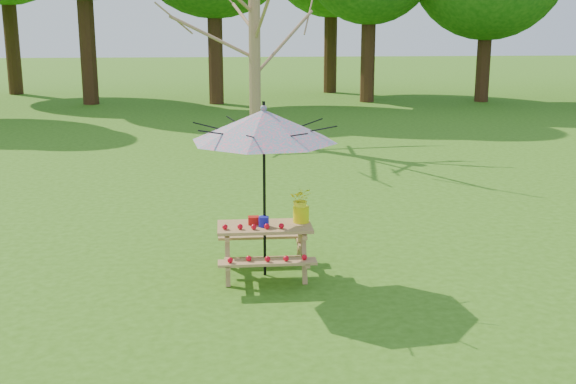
{
  "coord_description": "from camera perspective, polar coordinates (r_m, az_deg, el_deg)",
  "views": [
    {
      "loc": [
        2.14,
        -5.23,
        3.22
      ],
      "look_at": [
        2.93,
        3.6,
        1.1
      ],
      "focal_mm": 45.0,
      "sensor_mm": 36.0,
      "label": 1
    }
  ],
  "objects": [
    {
      "name": "patio_umbrella",
      "position": [
        8.94,
        -1.92,
        5.25
      ],
      "size": [
        2.26,
        2.26,
        2.25
      ],
      "color": "black",
      "rests_on": "ground"
    },
    {
      "name": "flower_bucket",
      "position": [
        9.28,
        1.05,
        -0.94
      ],
      "size": [
        0.31,
        0.28,
        0.46
      ],
      "color": "yellow",
      "rests_on": "picnic_table"
    },
    {
      "name": "produce_bins",
      "position": [
        9.22,
        -2.28,
        -2.28
      ],
      "size": [
        0.26,
        0.34,
        0.13
      ],
      "color": "red",
      "rests_on": "picnic_table"
    },
    {
      "name": "picnic_table",
      "position": [
        9.31,
        -1.85,
        -4.68
      ],
      "size": [
        1.2,
        1.32,
        0.67
      ],
      "color": "#9E7947",
      "rests_on": "ground"
    },
    {
      "name": "tomatoes_row",
      "position": [
        9.02,
        -2.75,
        -2.77
      ],
      "size": [
        0.77,
        0.13,
        0.07
      ],
      "primitive_type": null,
      "color": "red",
      "rests_on": "picnic_table"
    }
  ]
}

